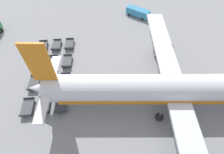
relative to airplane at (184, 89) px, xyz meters
The scene contains 15 objects.
ground_plane 14.89m from the airplane, behind, with size 500.00×500.00×0.00m, color gray.
airplane is the anchor object (origin of this frame).
service_van 24.70m from the airplane, behind, with size 4.91×5.45×1.92m.
baggage_dolly_row_near_col_a 27.31m from the airplane, 122.87° to the right, with size 3.74×1.85×0.92m.
baggage_dolly_row_near_col_b 25.16m from the airplane, 113.92° to the right, with size 3.73×1.82×0.92m.
baggage_dolly_row_near_col_c 23.64m from the airplane, 103.47° to the right, with size 3.75×1.87×0.92m.
baggage_dolly_row_near_col_d 23.16m from the airplane, 92.20° to the right, with size 3.71×1.78×0.92m.
baggage_dolly_row_mid_a_col_a 25.20m from the airplane, 126.43° to the right, with size 3.75×1.90×0.92m.
baggage_dolly_row_mid_a_col_b 22.87m from the airplane, 116.51° to the right, with size 3.73×1.83×0.92m.
baggage_dolly_row_mid_a_col_c 21.34m from the airplane, 105.64° to the right, with size 3.73×1.83×0.92m.
baggage_dolly_row_mid_a_col_d 20.77m from the airplane, 92.69° to the right, with size 3.72×1.79×0.92m.
baggage_dolly_row_mid_b_col_a 23.23m from the airplane, 130.33° to the right, with size 3.74×1.84×0.92m.
baggage_dolly_row_mid_b_col_b 20.58m from the airplane, 119.64° to the right, with size 3.75×1.87×0.92m.
baggage_dolly_row_mid_b_col_c 18.75m from the airplane, 107.29° to the right, with size 3.71×1.77×0.92m.
baggage_dolly_row_mid_b_col_d 18.29m from the airplane, 92.96° to the right, with size 3.72×1.79×0.92m.
Camera 1 is at (27.73, -11.89, 23.61)m, focal length 28.00 mm.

